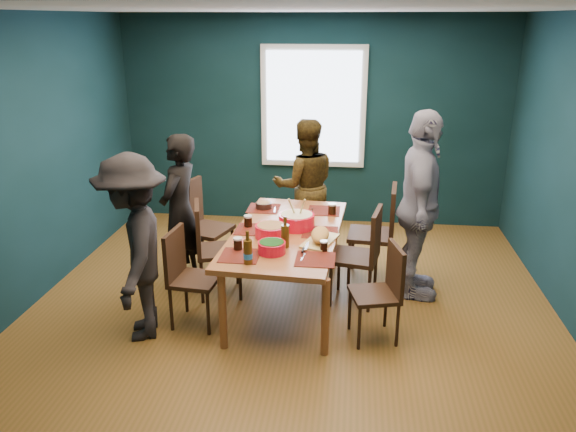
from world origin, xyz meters
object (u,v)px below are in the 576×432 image
(chair_right_near, at_px, (384,285))
(chair_right_mid, at_px, (364,249))
(bowl_salad, at_px, (271,231))
(chair_left_near, at_px, (186,270))
(chair_right_far, at_px, (381,227))
(person_far_left, at_px, (180,211))
(chair_left_far, at_px, (199,220))
(bowl_dumpling, at_px, (297,220))
(person_near_left, at_px, (135,248))
(dining_table, at_px, (286,238))
(person_right, at_px, (420,207))
(cutting_board, at_px, (320,236))
(person_back, at_px, (305,186))
(chair_left_mid, at_px, (210,242))
(bowl_herbs, at_px, (272,247))

(chair_right_near, bearing_deg, chair_right_mid, 89.89)
(chair_right_mid, height_order, bowl_salad, chair_right_mid)
(chair_left_near, height_order, chair_right_near, chair_left_near)
(chair_right_near, distance_m, bowl_salad, 1.14)
(chair_right_far, relative_size, person_far_left, 0.65)
(chair_left_far, relative_size, bowl_dumpling, 2.93)
(chair_right_far, height_order, person_near_left, person_near_left)
(dining_table, xyz_separation_m, chair_right_near, (0.90, -0.56, -0.17))
(dining_table, height_order, chair_right_mid, chair_right_mid)
(chair_left_far, relative_size, chair_right_far, 0.99)
(chair_right_far, xyz_separation_m, person_right, (0.34, -0.30, 0.33))
(person_near_left, xyz_separation_m, cutting_board, (1.52, 0.51, -0.02))
(dining_table, distance_m, chair_right_far, 1.09)
(chair_left_far, xyz_separation_m, person_far_left, (-0.09, -0.33, 0.20))
(chair_right_near, relative_size, person_far_left, 0.54)
(chair_right_near, xyz_separation_m, person_near_left, (-2.09, -0.18, 0.31))
(chair_left_far, bearing_deg, person_right, 10.12)
(dining_table, distance_m, bowl_salad, 0.25)
(person_back, bearing_deg, chair_left_mid, 44.37)
(chair_left_far, height_order, chair_left_mid, chair_left_far)
(bowl_dumpling, bearing_deg, person_near_left, -146.64)
(person_near_left, bearing_deg, chair_right_near, 79.34)
(person_back, distance_m, cutting_board, 1.63)
(chair_right_mid, relative_size, cutting_board, 1.68)
(chair_right_near, bearing_deg, dining_table, 133.46)
(chair_right_near, relative_size, person_right, 0.46)
(person_back, relative_size, bowl_herbs, 6.55)
(chair_right_far, distance_m, bowl_herbs, 1.51)
(chair_right_near, relative_size, bowl_salad, 2.94)
(chair_left_far, bearing_deg, person_near_left, -79.62)
(dining_table, relative_size, bowl_dumpling, 5.78)
(person_far_left, relative_size, cutting_board, 2.78)
(person_right, relative_size, bowl_salad, 6.41)
(chair_left_far, distance_m, bowl_herbs, 1.50)
(chair_left_near, bearing_deg, person_back, 70.32)
(chair_left_mid, bearing_deg, person_right, -9.08)
(chair_left_near, bearing_deg, bowl_herbs, 3.76)
(dining_table, bearing_deg, chair_right_near, -28.20)
(person_back, bearing_deg, bowl_dumpling, 77.72)
(chair_right_near, bearing_deg, cutting_board, 135.33)
(bowl_dumpling, bearing_deg, chair_right_near, -38.88)
(dining_table, bearing_deg, bowl_salad, -122.21)
(chair_left_far, distance_m, chair_right_mid, 1.84)
(chair_left_near, bearing_deg, chair_left_mid, 88.19)
(person_back, relative_size, person_near_left, 0.97)
(chair_right_far, bearing_deg, chair_right_near, -85.46)
(chair_right_far, bearing_deg, bowl_dumpling, -143.46)
(chair_left_mid, xyz_separation_m, cutting_board, (1.10, -0.29, 0.23))
(chair_left_far, bearing_deg, bowl_herbs, -32.21)
(person_back, bearing_deg, cutting_board, 86.04)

